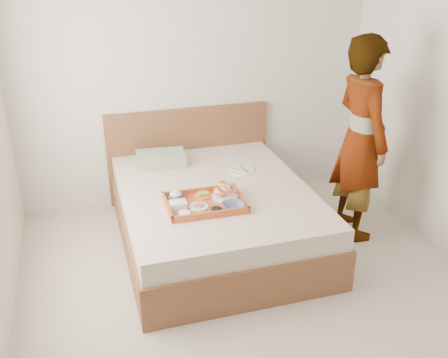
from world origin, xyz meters
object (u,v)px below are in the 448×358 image
tray (205,202)px  dinner_plate (241,170)px  person (360,140)px  bed (215,215)px

tray → dinner_plate: 0.75m
person → bed: bearing=81.5°
tray → person: 1.46m
dinner_plate → person: bearing=-25.4°
tray → person: (1.42, 0.12, 0.33)m
bed → person: 1.41m
person → tray: bearing=94.1°
tray → dinner_plate: tray is taller
dinner_plate → bed: bearing=-140.1°
dinner_plate → person: 1.08m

